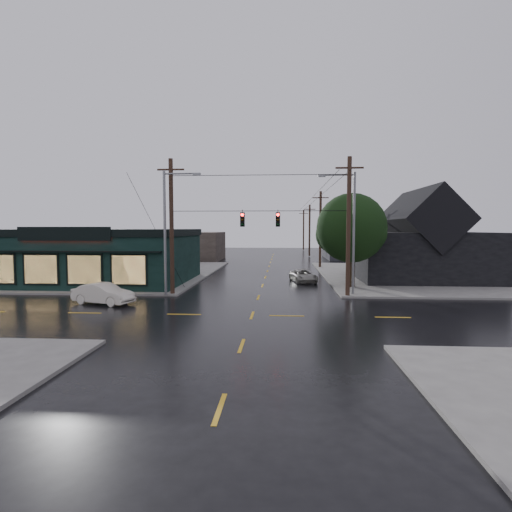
# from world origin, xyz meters

# --- Properties ---
(ground_plane) EXTENTS (160.00, 160.00, 0.00)m
(ground_plane) POSITION_xyz_m (0.00, 0.00, 0.00)
(ground_plane) COLOR black
(sidewalk_nw) EXTENTS (28.00, 28.00, 0.15)m
(sidewalk_nw) POSITION_xyz_m (-20.00, 20.00, 0.07)
(sidewalk_nw) COLOR slate
(sidewalk_nw) RESTS_ON ground
(sidewalk_ne) EXTENTS (28.00, 28.00, 0.15)m
(sidewalk_ne) POSITION_xyz_m (20.00, 20.00, 0.07)
(sidewalk_ne) COLOR slate
(sidewalk_ne) RESTS_ON ground
(pizza_shop) EXTENTS (16.30, 12.34, 4.90)m
(pizza_shop) POSITION_xyz_m (-15.00, 12.94, 2.56)
(pizza_shop) COLOR black
(pizza_shop) RESTS_ON ground
(ne_building) EXTENTS (12.60, 11.60, 8.75)m
(ne_building) POSITION_xyz_m (15.00, 17.00, 4.47)
(ne_building) COLOR black
(ne_building) RESTS_ON ground
(corner_tree) EXTENTS (5.79, 5.79, 7.81)m
(corner_tree) POSITION_xyz_m (7.46, 10.98, 5.04)
(corner_tree) COLOR black
(corner_tree) RESTS_ON ground
(utility_pole_nw) EXTENTS (2.00, 0.32, 10.15)m
(utility_pole_nw) POSITION_xyz_m (-6.50, 6.50, 0.00)
(utility_pole_nw) COLOR black
(utility_pole_nw) RESTS_ON ground
(utility_pole_ne) EXTENTS (2.00, 0.32, 10.15)m
(utility_pole_ne) POSITION_xyz_m (6.50, 6.50, 0.00)
(utility_pole_ne) COLOR black
(utility_pole_ne) RESTS_ON ground
(utility_pole_far_a) EXTENTS (2.00, 0.32, 9.65)m
(utility_pole_far_a) POSITION_xyz_m (6.50, 28.00, 0.00)
(utility_pole_far_a) COLOR black
(utility_pole_far_a) RESTS_ON ground
(utility_pole_far_b) EXTENTS (2.00, 0.32, 9.15)m
(utility_pole_far_b) POSITION_xyz_m (6.50, 48.00, 0.00)
(utility_pole_far_b) COLOR black
(utility_pole_far_b) RESTS_ON ground
(utility_pole_far_c) EXTENTS (2.00, 0.32, 9.15)m
(utility_pole_far_c) POSITION_xyz_m (6.50, 68.00, 0.00)
(utility_pole_far_c) COLOR black
(utility_pole_far_c) RESTS_ON ground
(span_signal_assembly) EXTENTS (13.00, 0.48, 1.23)m
(span_signal_assembly) POSITION_xyz_m (0.10, 6.50, 5.70)
(span_signal_assembly) COLOR black
(span_signal_assembly) RESTS_ON ground
(streetlight_nw) EXTENTS (5.40, 0.30, 9.15)m
(streetlight_nw) POSITION_xyz_m (-6.80, 5.80, 0.00)
(streetlight_nw) COLOR slate
(streetlight_nw) RESTS_ON ground
(streetlight_ne) EXTENTS (5.40, 0.30, 9.15)m
(streetlight_ne) POSITION_xyz_m (7.00, 7.20, 0.00)
(streetlight_ne) COLOR slate
(streetlight_ne) RESTS_ON ground
(bg_building_west) EXTENTS (12.00, 10.00, 4.40)m
(bg_building_west) POSITION_xyz_m (-14.00, 40.00, 2.20)
(bg_building_west) COLOR #2F2622
(bg_building_west) RESTS_ON ground
(bg_building_east) EXTENTS (14.00, 12.00, 5.60)m
(bg_building_east) POSITION_xyz_m (16.00, 45.00, 2.80)
(bg_building_east) COLOR #28282D
(bg_building_east) RESTS_ON ground
(sedan_cream) EXTENTS (4.46, 2.64, 1.39)m
(sedan_cream) POSITION_xyz_m (-10.14, 2.78, 0.69)
(sedan_cream) COLOR silver
(sedan_cream) RESTS_ON ground
(suv_silver) EXTENTS (2.77, 4.51, 1.17)m
(suv_silver) POSITION_xyz_m (3.71, 14.61, 0.58)
(suv_silver) COLOR gray
(suv_silver) RESTS_ON ground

